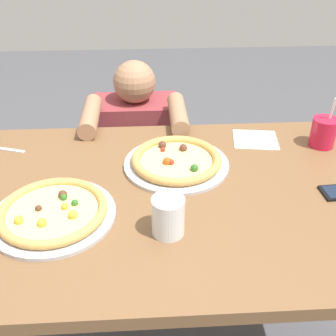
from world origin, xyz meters
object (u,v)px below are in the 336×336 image
Objects in this scene: drink_cup_colored at (323,132)px; water_cup_clear at (168,215)px; diner_seated at (138,164)px; pizza_near at (53,212)px; pizza_far at (176,161)px.

water_cup_clear is at bearing -143.20° from drink_cup_colored.
water_cup_clear is 0.12× the size of diner_seated.
pizza_far reaches higher than pizza_near.
water_cup_clear is (-0.58, -0.43, 0.00)m from drink_cup_colored.
diner_seated is at bearing 104.44° from pizza_far.
pizza_far is at bearing -75.56° from diner_seated.
pizza_far is 3.25× the size of water_cup_clear.
diner_seated is at bearing 96.14° from water_cup_clear.
pizza_far is 0.67m from diner_seated.
drink_cup_colored reaches higher than diner_seated.
pizza_far is 1.88× the size of drink_cup_colored.
drink_cup_colored is 0.89m from diner_seated.
water_cup_clear reaches higher than pizza_far.
pizza_near is 1.87× the size of drink_cup_colored.
drink_cup_colored reaches higher than water_cup_clear.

